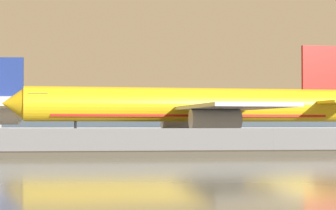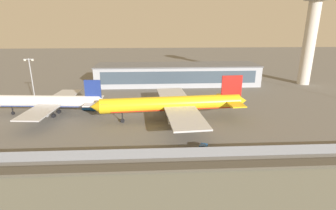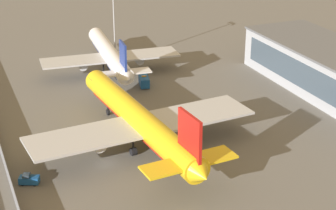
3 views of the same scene
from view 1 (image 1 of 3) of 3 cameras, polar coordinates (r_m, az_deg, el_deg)
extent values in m
plane|color=#66635E|center=(79.83, 5.95, -3.74)|extent=(500.00, 500.00, 0.00)
cube|color=#474238|center=(60.05, 10.41, -4.16)|extent=(320.00, 3.00, 0.50)
cube|color=slate|center=(64.32, 9.19, -3.11)|extent=(280.00, 0.08, 2.49)
cylinder|color=slate|center=(64.32, 9.19, -3.11)|extent=(0.10, 0.10, 2.49)
cylinder|color=yellow|center=(86.80, 1.99, 0.03)|extent=(43.58, 7.96, 4.48)
cone|color=yellow|center=(84.33, -13.31, 0.13)|extent=(3.24, 4.47, 4.25)
cube|color=#232D3D|center=(84.32, -11.29, 0.49)|extent=(2.76, 3.99, 1.34)
cube|color=red|center=(86.77, 1.99, -0.78)|extent=(37.03, 6.54, 0.81)
cube|color=#B7BABF|center=(77.34, 5.39, -0.16)|extent=(11.19, 21.52, 0.45)
cube|color=#B7BABF|center=(97.41, 1.77, -0.49)|extent=(11.19, 21.52, 0.45)
cylinder|color=#B7BABF|center=(78.54, 4.13, -1.25)|extent=(6.25, 2.94, 2.46)
cylinder|color=#B7BABF|center=(95.47, 1.25, -1.34)|extent=(6.25, 2.94, 2.46)
cube|color=red|center=(93.44, 13.44, 2.70)|extent=(6.53, 1.06, 7.61)
cube|color=yellow|center=(96.68, 12.49, 0.09)|extent=(4.94, 7.96, 0.36)
cylinder|color=black|center=(84.45, -8.07, -2.31)|extent=(0.31, 0.31, 2.62)
cylinder|color=black|center=(84.47, -8.07, -3.20)|extent=(1.29, 0.59, 1.25)
cylinder|color=black|center=(85.28, 4.35, -2.32)|extent=(0.36, 0.36, 2.62)
cylinder|color=black|center=(85.31, 4.36, -3.20)|extent=(1.52, 1.12, 1.44)
cylinder|color=black|center=(89.80, 3.52, -2.29)|extent=(0.36, 0.36, 2.62)
cylinder|color=black|center=(89.83, 3.52, -3.12)|extent=(1.52, 1.12, 1.44)
cone|color=white|center=(91.29, -12.16, -0.45)|extent=(2.84, 3.72, 3.52)
cube|color=navy|center=(92.06, -14.09, 1.98)|extent=(5.26, 0.92, 6.64)
cube|color=white|center=(94.91, -13.72, -0.31)|extent=(4.01, 6.43, 0.31)
cube|color=#19519E|center=(67.76, 10.02, -3.46)|extent=(2.77, 3.57, 1.11)
cube|color=#283847|center=(67.34, 9.98, -2.79)|extent=(1.63, 1.55, 0.50)
cylinder|color=black|center=(66.70, 10.50, -3.83)|extent=(0.49, 0.73, 0.70)
cylinder|color=black|center=(66.87, 9.34, -3.83)|extent=(0.49, 0.73, 0.70)
cylinder|color=black|center=(68.67, 10.69, -3.76)|extent=(0.49, 0.73, 0.70)
cylinder|color=black|center=(68.84, 9.56, -3.77)|extent=(0.49, 0.73, 0.70)
cube|color=#283847|center=(97.39, -14.39, -2.36)|extent=(1.59, 2.21, 0.83)
cylinder|color=black|center=(98.36, -14.31, -3.07)|extent=(0.87, 0.41, 0.84)
cube|color=#9EA3AD|center=(136.70, 1.28, -0.92)|extent=(77.83, 17.22, 9.45)
cube|color=#3D4C5B|center=(128.12, 1.85, -0.66)|extent=(71.60, 0.16, 5.67)
cube|color=#5B5E63|center=(136.86, 1.28, 1.16)|extent=(78.43, 17.82, 0.50)
camera|label=2|loc=(29.32, 35.40, 64.19)|focal=28.00mm
camera|label=3|loc=(123.64, 53.60, 20.21)|focal=60.00mm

